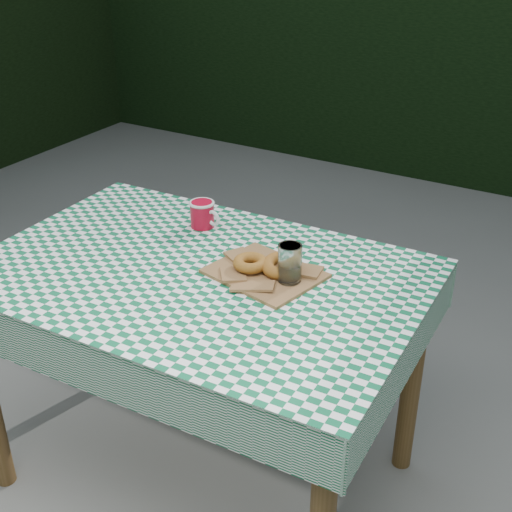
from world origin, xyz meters
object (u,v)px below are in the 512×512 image
(paper_bag, at_px, (265,273))
(coffee_mug, at_px, (202,214))
(drinking_glass, at_px, (290,265))

(paper_bag, xyz_separation_m, coffee_mug, (-0.32, 0.17, 0.03))
(coffee_mug, relative_size, drinking_glass, 1.28)
(drinking_glass, bearing_deg, coffee_mug, 155.95)
(paper_bag, distance_m, drinking_glass, 0.10)
(paper_bag, distance_m, coffee_mug, 0.37)
(paper_bag, height_order, coffee_mug, coffee_mug)
(drinking_glass, bearing_deg, paper_bag, 174.11)
(paper_bag, relative_size, coffee_mug, 1.93)
(coffee_mug, distance_m, drinking_glass, 0.44)
(coffee_mug, xyz_separation_m, drinking_glass, (0.40, -0.18, 0.02))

